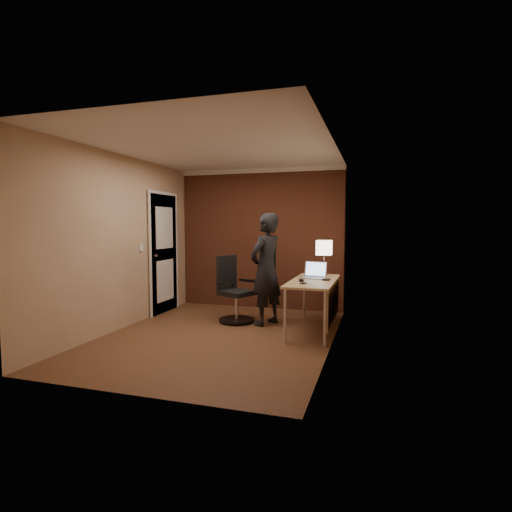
{
  "coord_description": "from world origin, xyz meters",
  "views": [
    {
      "loc": [
        2.02,
        -4.94,
        1.5
      ],
      "look_at": [
        0.35,
        0.55,
        1.05
      ],
      "focal_mm": 28.0,
      "sensor_mm": 36.0,
      "label": 1
    }
  ],
  "objects_px": {
    "desk": "(319,289)",
    "person": "(266,269)",
    "phone": "(303,283)",
    "office_chair": "(234,293)",
    "mouse": "(301,280)",
    "desk_lamp": "(324,248)",
    "wallet": "(326,279)",
    "laptop": "(314,273)"
  },
  "relations": [
    {
      "from": "desk",
      "to": "office_chair",
      "type": "bearing_deg",
      "value": 171.0
    },
    {
      "from": "mouse",
      "to": "office_chair",
      "type": "xyz_separation_m",
      "value": [
        -1.13,
        0.42,
        -0.3
      ]
    },
    {
      "from": "desk",
      "to": "desk_lamp",
      "type": "bearing_deg",
      "value": 89.8
    },
    {
      "from": "person",
      "to": "laptop",
      "type": "bearing_deg",
      "value": 117.11
    },
    {
      "from": "wallet",
      "to": "office_chair",
      "type": "relative_size",
      "value": 0.11
    },
    {
      "from": "desk",
      "to": "phone",
      "type": "relative_size",
      "value": 13.04
    },
    {
      "from": "phone",
      "to": "wallet",
      "type": "distance_m",
      "value": 0.49
    },
    {
      "from": "wallet",
      "to": "office_chair",
      "type": "height_order",
      "value": "office_chair"
    },
    {
      "from": "mouse",
      "to": "office_chair",
      "type": "distance_m",
      "value": 1.25
    },
    {
      "from": "desk",
      "to": "person",
      "type": "xyz_separation_m",
      "value": [
        -0.81,
        0.19,
        0.24
      ]
    },
    {
      "from": "desk",
      "to": "mouse",
      "type": "bearing_deg",
      "value": -135.31
    },
    {
      "from": "desk",
      "to": "office_chair",
      "type": "relative_size",
      "value": 1.5
    },
    {
      "from": "laptop",
      "to": "wallet",
      "type": "relative_size",
      "value": 3.41
    },
    {
      "from": "mouse",
      "to": "person",
      "type": "xyz_separation_m",
      "value": [
        -0.6,
        0.39,
        0.09
      ]
    },
    {
      "from": "phone",
      "to": "mouse",
      "type": "bearing_deg",
      "value": 122.35
    },
    {
      "from": "desk",
      "to": "mouse",
      "type": "xyz_separation_m",
      "value": [
        -0.21,
        -0.21,
        0.14
      ]
    },
    {
      "from": "mouse",
      "to": "phone",
      "type": "relative_size",
      "value": 0.87
    },
    {
      "from": "desk",
      "to": "office_chair",
      "type": "height_order",
      "value": "office_chair"
    },
    {
      "from": "mouse",
      "to": "wallet",
      "type": "height_order",
      "value": "mouse"
    },
    {
      "from": "office_chair",
      "to": "desk_lamp",
      "type": "bearing_deg",
      "value": 13.23
    },
    {
      "from": "mouse",
      "to": "wallet",
      "type": "relative_size",
      "value": 0.91
    },
    {
      "from": "wallet",
      "to": "person",
      "type": "xyz_separation_m",
      "value": [
        -0.91,
        0.17,
        0.1
      ]
    },
    {
      "from": "desk_lamp",
      "to": "mouse",
      "type": "distance_m",
      "value": 0.86
    },
    {
      "from": "desk_lamp",
      "to": "laptop",
      "type": "bearing_deg",
      "value": -108.3
    },
    {
      "from": "wallet",
      "to": "person",
      "type": "bearing_deg",
      "value": 169.72
    },
    {
      "from": "phone",
      "to": "desk",
      "type": "bearing_deg",
      "value": 83.79
    },
    {
      "from": "phone",
      "to": "person",
      "type": "bearing_deg",
      "value": 152.38
    },
    {
      "from": "phone",
      "to": "office_chair",
      "type": "distance_m",
      "value": 1.38
    },
    {
      "from": "desk",
      "to": "phone",
      "type": "bearing_deg",
      "value": -109.8
    },
    {
      "from": "desk",
      "to": "mouse",
      "type": "relative_size",
      "value": 15.0
    },
    {
      "from": "laptop",
      "to": "desk",
      "type": "bearing_deg",
      "value": -66.27
    },
    {
      "from": "office_chair",
      "to": "mouse",
      "type": "bearing_deg",
      "value": -20.33
    },
    {
      "from": "desk",
      "to": "laptop",
      "type": "height_order",
      "value": "laptop"
    },
    {
      "from": "laptop",
      "to": "mouse",
      "type": "bearing_deg",
      "value": -104.38
    },
    {
      "from": "laptop",
      "to": "wallet",
      "type": "height_order",
      "value": "laptop"
    },
    {
      "from": "laptop",
      "to": "wallet",
      "type": "bearing_deg",
      "value": -45.62
    },
    {
      "from": "desk_lamp",
      "to": "phone",
      "type": "relative_size",
      "value": 4.65
    },
    {
      "from": "desk_lamp",
      "to": "wallet",
      "type": "xyz_separation_m",
      "value": [
        0.1,
        -0.51,
        -0.41
      ]
    },
    {
      "from": "desk",
      "to": "wallet",
      "type": "bearing_deg",
      "value": 11.67
    },
    {
      "from": "desk",
      "to": "desk_lamp",
      "type": "xyz_separation_m",
      "value": [
        0.0,
        0.53,
        0.55
      ]
    },
    {
      "from": "mouse",
      "to": "phone",
      "type": "height_order",
      "value": "mouse"
    },
    {
      "from": "desk",
      "to": "phone",
      "type": "height_order",
      "value": "phone"
    }
  ]
}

